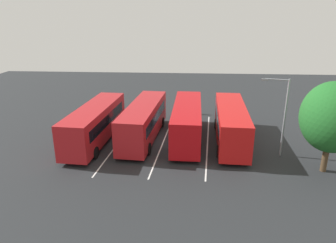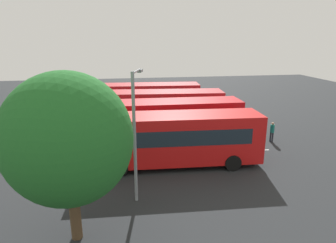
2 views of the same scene
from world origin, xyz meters
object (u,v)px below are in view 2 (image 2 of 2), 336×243
(bus_center_left, at_px, (170,120))
(depot_tree, at_px, (68,140))
(bus_far_left, at_px, (175,138))
(bus_center_right, at_px, (162,108))
(pedestrian, at_px, (272,130))
(street_lamp, at_px, (135,128))
(bus_far_right, at_px, (146,99))

(bus_center_left, relative_size, depot_tree, 1.59)
(bus_far_left, xyz_separation_m, bus_center_right, (0.28, 8.09, 0.00))
(bus_far_left, xyz_separation_m, pedestrian, (8.29, 3.10, -0.91))
(bus_far_left, relative_size, bus_center_left, 1.00)
(bus_center_left, bearing_deg, street_lamp, -109.87)
(bus_far_left, distance_m, bus_center_left, 4.03)
(bus_center_right, height_order, depot_tree, depot_tree)
(bus_far_left, relative_size, depot_tree, 1.60)
(bus_center_right, relative_size, street_lamp, 1.69)
(bus_center_left, bearing_deg, bus_far_right, 98.89)
(bus_far_right, height_order, depot_tree, depot_tree)
(bus_center_right, distance_m, street_lamp, 12.25)
(pedestrian, bearing_deg, bus_far_left, -21.03)
(bus_far_left, height_order, pedestrian, bus_far_left)
(pedestrian, height_order, street_lamp, street_lamp)
(bus_far_right, bearing_deg, bus_far_left, -82.41)
(bus_center_left, height_order, street_lamp, street_lamp)
(bus_far_right, bearing_deg, pedestrian, -41.72)
(depot_tree, bearing_deg, bus_far_left, 50.17)
(bus_far_left, relative_size, bus_center_right, 0.99)
(bus_far_left, height_order, bus_far_right, same)
(bus_center_left, distance_m, bus_center_right, 4.08)
(bus_far_right, bearing_deg, depot_tree, -99.52)
(street_lamp, height_order, depot_tree, depot_tree)
(bus_center_left, distance_m, depot_tree, 12.05)
(bus_center_left, bearing_deg, pedestrian, -5.12)
(bus_far_right, distance_m, street_lamp, 16.28)
(bus_far_left, distance_m, street_lamp, 4.91)
(pedestrian, relative_size, depot_tree, 0.23)
(bus_center_right, bearing_deg, pedestrian, -27.11)
(street_lamp, distance_m, depot_tree, 3.82)
(bus_far_left, bearing_deg, bus_center_right, 90.88)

